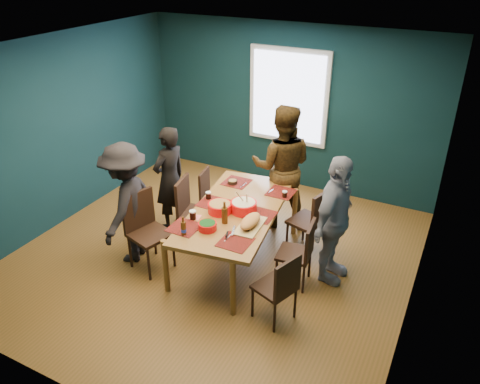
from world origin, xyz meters
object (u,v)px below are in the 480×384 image
object	(u,v)px
chair_right_far	(314,218)
bowl_salad	(220,207)
chair_left_mid	(190,207)
dining_table	(236,214)
chair_right_mid	(301,249)
person_right	(334,221)
chair_left_far	(210,193)
bowl_herbs	(207,226)
person_far_left	(170,179)
chair_right_near	(280,285)
person_near_left	(127,204)
cutting_board	(250,222)
person_back	(282,167)
bowl_dumpling	(244,206)
chair_left_near	(145,225)

from	to	relation	value
chair_right_far	bowl_salad	world-z (taller)	chair_right_far
chair_left_mid	chair_right_far	size ratio (longest dim) A/B	0.98
dining_table	chair_right_mid	size ratio (longest dim) A/B	2.50
person_right	bowl_salad	world-z (taller)	person_right
chair_left_far	bowl_salad	bearing A→B (deg)	-62.34
dining_table	bowl_herbs	bearing A→B (deg)	-105.44
person_far_left	bowl_herbs	world-z (taller)	person_far_left
dining_table	chair_right_near	world-z (taller)	chair_right_near
chair_right_mid	chair_left_mid	bearing A→B (deg)	166.81
dining_table	bowl_salad	world-z (taller)	bowl_salad
person_right	person_near_left	distance (m)	2.60
person_right	cutting_board	world-z (taller)	person_right
chair_left_mid	person_near_left	xyz separation A→B (m)	(-0.51, -0.67, 0.25)
chair_left_far	chair_left_mid	distance (m)	0.62
chair_right_mid	person_far_left	size ratio (longest dim) A/B	0.56
chair_left_mid	chair_right_far	bearing A→B (deg)	4.82
chair_right_far	bowl_salad	xyz separation A→B (m)	(-1.00, -0.73, 0.27)
person_far_left	chair_left_far	bearing A→B (deg)	143.57
chair_left_mid	person_back	size ratio (longest dim) A/B	0.53
cutting_board	dining_table	bearing A→B (deg)	135.24
person_right	bowl_salad	size ratio (longest dim) A/B	5.55
chair_left_far	cutting_board	size ratio (longest dim) A/B	1.31
bowl_salad	bowl_dumpling	distance (m)	0.30
chair_right_near	cutting_board	size ratio (longest dim) A/B	1.38
bowl_salad	bowl_dumpling	bearing A→B (deg)	30.22
person_near_left	bowl_herbs	xyz separation A→B (m)	(1.20, -0.01, 0.02)
chair_right_far	bowl_dumpling	bearing A→B (deg)	-125.93
chair_left_mid	person_right	bearing A→B (deg)	-8.44
person_back	person_right	distance (m)	1.44
chair_right_far	chair_left_far	bearing A→B (deg)	-168.82
bowl_salad	chair_right_near	bearing A→B (deg)	-30.47
chair_left_far	bowl_herbs	size ratio (longest dim) A/B	3.79
chair_left_near	chair_right_mid	distance (m)	1.98
chair_left_near	person_right	distance (m)	2.35
person_far_left	bowl_herbs	bearing A→B (deg)	64.10
chair_right_near	bowl_salad	bearing A→B (deg)	169.26
chair_left_mid	person_far_left	bearing A→B (deg)	143.13
bowl_salad	bowl_dumpling	size ratio (longest dim) A/B	0.90
chair_left_mid	person_back	bearing A→B (deg)	38.24
chair_left_far	chair_right_near	world-z (taller)	chair_right_near
chair_right_near	bowl_herbs	bearing A→B (deg)	-172.74
bowl_dumpling	dining_table	bearing A→B (deg)	175.94
person_back	person_near_left	world-z (taller)	person_back
chair_left_near	chair_right_mid	size ratio (longest dim) A/B	1.18
dining_table	cutting_board	xyz separation A→B (m)	(0.34, -0.30, 0.14)
person_back	bowl_dumpling	distance (m)	1.17
person_near_left	bowl_salad	size ratio (longest dim) A/B	5.46
chair_right_mid	chair_right_near	bearing A→B (deg)	-94.47
chair_right_far	chair_right_mid	world-z (taller)	chair_right_far
bowl_salad	cutting_board	size ratio (longest dim) A/B	0.48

